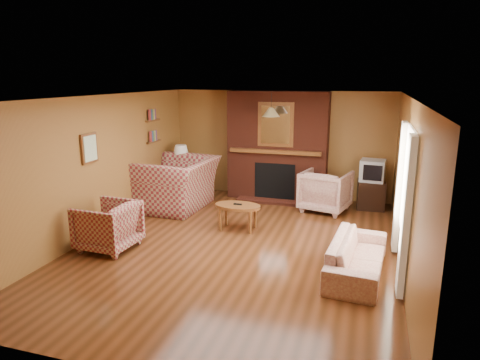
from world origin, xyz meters
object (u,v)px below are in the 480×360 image
(plaid_loveseat, at_px, (177,183))
(plaid_armchair, at_px, (108,226))
(table_lamp, at_px, (181,157))
(side_table, at_px, (182,184))
(tv_stand, at_px, (371,195))
(floral_sofa, at_px, (357,256))
(crt_tv, at_px, (373,170))
(coffee_table, at_px, (238,208))
(floral_armchair, at_px, (326,191))
(fireplace, at_px, (277,147))

(plaid_loveseat, relative_size, plaid_armchair, 1.89)
(table_lamp, bearing_deg, side_table, 0.00)
(plaid_loveseat, height_order, tv_stand, plaid_loveseat)
(floral_sofa, distance_m, crt_tv, 3.28)
(floral_sofa, bearing_deg, table_lamp, 59.14)
(plaid_armchair, distance_m, side_table, 3.15)
(coffee_table, bearing_deg, plaid_loveseat, 150.68)
(floral_armchair, distance_m, crt_tv, 1.06)
(floral_sofa, height_order, coffee_table, floral_sofa)
(fireplace, xyz_separation_m, coffee_table, (-0.23, -2.22, -0.78))
(fireplace, xyz_separation_m, tv_stand, (2.05, -0.18, -0.88))
(plaid_armchair, xyz_separation_m, coffee_table, (1.72, 1.46, 0.02))
(crt_tv, bearing_deg, plaid_armchair, -138.92)
(floral_sofa, relative_size, side_table, 2.97)
(plaid_loveseat, distance_m, floral_armchair, 3.09)
(floral_armchair, distance_m, table_lamp, 3.30)
(side_table, distance_m, table_lamp, 0.64)
(fireplace, bearing_deg, coffee_table, -95.95)
(floral_armchair, relative_size, table_lamp, 1.50)
(floral_armchair, height_order, side_table, floral_armchair)
(side_table, relative_size, crt_tv, 1.12)
(plaid_armchair, height_order, side_table, plaid_armchair)
(tv_stand, bearing_deg, plaid_loveseat, -168.28)
(table_lamp, bearing_deg, plaid_armchair, -87.27)
(table_lamp, xyz_separation_m, tv_stand, (4.15, 0.35, -0.64))
(plaid_loveseat, height_order, floral_sofa, plaid_loveseat)
(fireplace, distance_m, floral_sofa, 4.02)
(floral_sofa, bearing_deg, side_table, 59.14)
(fireplace, relative_size, tv_stand, 4.04)
(plaid_loveseat, xyz_separation_m, floral_armchair, (3.01, 0.70, -0.10))
(coffee_table, distance_m, crt_tv, 3.08)
(tv_stand, bearing_deg, fireplace, 170.47)
(plaid_loveseat, xyz_separation_m, side_table, (-0.25, 0.78, -0.23))
(plaid_loveseat, distance_m, plaid_armchair, 2.37)
(plaid_loveseat, bearing_deg, coffee_table, 62.81)
(floral_armchair, height_order, tv_stand, floral_armchair)
(side_table, height_order, crt_tv, crt_tv)
(plaid_loveseat, xyz_separation_m, crt_tv, (3.90, 1.12, 0.30))
(floral_armchair, xyz_separation_m, crt_tv, (0.89, 0.42, 0.40))
(floral_armchair, height_order, table_lamp, table_lamp)
(plaid_loveseat, xyz_separation_m, table_lamp, (-0.25, 0.78, 0.41))
(plaid_loveseat, xyz_separation_m, floral_sofa, (3.75, -2.10, -0.27))
(fireplace, distance_m, plaid_armchair, 4.24)
(table_lamp, bearing_deg, fireplace, 14.29)
(crt_tv, bearing_deg, floral_sofa, -92.66)
(fireplace, bearing_deg, plaid_loveseat, -144.70)
(tv_stand, bearing_deg, floral_armchair, -158.76)
(fireplace, bearing_deg, plaid_armchair, -117.94)
(floral_armchair, bearing_deg, floral_sofa, 118.69)
(table_lamp, relative_size, tv_stand, 1.04)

